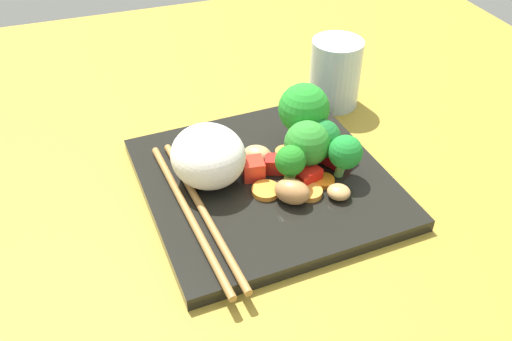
{
  "coord_description": "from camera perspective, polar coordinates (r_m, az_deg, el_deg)",
  "views": [
    {
      "loc": [
        -16.3,
        -43.07,
        38.83
      ],
      "look_at": [
        -1.42,
        -0.98,
        3.45
      ],
      "focal_mm": 38.3,
      "sensor_mm": 36.0,
      "label": 1
    }
  ],
  "objects": [
    {
      "name": "pepper_chunk_1",
      "position": [
        0.59,
        -0.32,
        0.19
      ],
      "size": [
        2.56,
        2.58,
        2.18
      ],
      "primitive_type": "cube",
      "rotation": [
        0.0,
        0.0,
        3.01
      ],
      "color": "red",
      "rests_on": "square_plate"
    },
    {
      "name": "pepper_chunk_4",
      "position": [
        0.6,
        2.01,
        0.66
      ],
      "size": [
        2.73,
        2.49,
        1.8
      ],
      "primitive_type": "cube",
      "rotation": [
        0.0,
        0.0,
        2.76
      ],
      "color": "red",
      "rests_on": "square_plate"
    },
    {
      "name": "drinking_glass",
      "position": [
        0.73,
        8.27,
        10.03
      ],
      "size": [
        6.64,
        6.64,
        9.02
      ],
      "primitive_type": "cylinder",
      "color": "silver",
      "rests_on": "ground_plane"
    },
    {
      "name": "pepper_chunk_0",
      "position": [
        0.61,
        8.55,
        1.65
      ],
      "size": [
        3.92,
        3.77,
        2.19
      ],
      "primitive_type": "cube",
      "rotation": [
        0.0,
        0.0,
        3.64
      ],
      "color": "red",
      "rests_on": "square_plate"
    },
    {
      "name": "chicken_piece_2",
      "position": [
        0.57,
        8.64,
        -2.24
      ],
      "size": [
        3.33,
        3.34,
        1.44
      ],
      "primitive_type": "ellipsoid",
      "rotation": [
        0.0,
        0.0,
        2.35
      ],
      "color": "tan",
      "rests_on": "square_plate"
    },
    {
      "name": "carrot_slice_3",
      "position": [
        0.59,
        7.04,
        -1.05
      ],
      "size": [
        3.17,
        3.17,
        0.49
      ],
      "primitive_type": "cylinder",
      "rotation": [
        0.0,
        0.0,
        4.31
      ],
      "color": "orange",
      "rests_on": "square_plate"
    },
    {
      "name": "broccoli_floret_3",
      "position": [
        0.62,
        5.0,
        6.29
      ],
      "size": [
        5.78,
        5.78,
        7.95
      ],
      "color": "#78B360",
      "rests_on": "square_plate"
    },
    {
      "name": "broccoli_floret_0",
      "position": [
        0.56,
        3.6,
        0.88
      ],
      "size": [
        3.23,
        3.23,
        5.11
      ],
      "color": "#569C3E",
      "rests_on": "square_plate"
    },
    {
      "name": "chicken_piece_0",
      "position": [
        0.56,
        3.79,
        -2.21
      ],
      "size": [
        4.61,
        4.57,
        2.56
      ],
      "primitive_type": "ellipsoid",
      "rotation": [
        0.0,
        0.0,
        5.52
      ],
      "color": "#BA804A",
      "rests_on": "square_plate"
    },
    {
      "name": "broccoli_floret_2",
      "position": [
        0.58,
        9.31,
        1.84
      ],
      "size": [
        3.67,
        3.67,
        5.23
      ],
      "color": "#6BAC51",
      "rests_on": "square_plate"
    },
    {
      "name": "rice_mound",
      "position": [
        0.57,
        -5.02,
        1.53
      ],
      "size": [
        8.54,
        9.09,
        6.33
      ],
      "primitive_type": "ellipsoid",
      "rotation": [
        0.0,
        0.0,
        1.66
      ],
      "color": "white",
      "rests_on": "square_plate"
    },
    {
      "name": "square_plate",
      "position": [
        0.6,
        0.97,
        -1.22
      ],
      "size": [
        26.91,
        26.91,
        1.45
      ],
      "primitive_type": "cube",
      "rotation": [
        0.0,
        0.0,
        0.05
      ],
      "color": "black",
      "rests_on": "ground_plane"
    },
    {
      "name": "broccoli_floret_1",
      "position": [
        0.59,
        5.37,
        2.75
      ],
      "size": [
        5.0,
        5.0,
        5.85
      ],
      "color": "#73B85F",
      "rests_on": "square_plate"
    },
    {
      "name": "chicken_piece_1",
      "position": [
        0.61,
        0.23,
        1.61
      ],
      "size": [
        4.24,
        4.12,
        2.17
      ],
      "primitive_type": "ellipsoid",
      "rotation": [
        0.0,
        0.0,
        5.63
      ],
      "color": "tan",
      "rests_on": "square_plate"
    },
    {
      "name": "carrot_slice_0",
      "position": [
        0.57,
        5.63,
        -2.28
      ],
      "size": [
        3.6,
        3.6,
        0.62
      ],
      "primitive_type": "cylinder",
      "rotation": [
        0.0,
        0.0,
        5.19
      ],
      "color": "orange",
      "rests_on": "square_plate"
    },
    {
      "name": "carrot_slice_1",
      "position": [
        0.62,
        3.1,
        1.87
      ],
      "size": [
        2.73,
        2.73,
        0.57
      ],
      "primitive_type": "cylinder",
      "rotation": [
        0.0,
        0.0,
        1.41
      ],
      "color": "#FC9C37",
      "rests_on": "square_plate"
    },
    {
      "name": "pepper_chunk_3",
      "position": [
        0.59,
        5.06,
        -0.34
      ],
      "size": [
        3.52,
        3.63,
        1.74
      ],
      "primitive_type": "cube",
      "rotation": [
        0.0,
        0.0,
        3.45
      ],
      "color": "red",
      "rests_on": "square_plate"
    },
    {
      "name": "pepper_chunk_2",
      "position": [
        0.64,
        7.35,
        3.17
      ],
      "size": [
        3.54,
        3.34,
        1.23
      ],
      "primitive_type": "cube",
      "rotation": [
        0.0,
        0.0,
        2.62
      ],
      "color": "red",
      "rests_on": "square_plate"
    },
    {
      "name": "carrot_slice_2",
      "position": [
        0.57,
        1.04,
        -2.1
      ],
      "size": [
        3.73,
        3.73,
        0.57
      ],
      "primitive_type": "cylinder",
      "rotation": [
        0.0,
        0.0,
        6.0
      ],
      "color": "orange",
      "rests_on": "square_plate"
    },
    {
      "name": "chopstick_pair",
      "position": [
        0.55,
        -6.38,
        -4.25
      ],
      "size": [
        4.23,
        23.41,
        0.76
      ],
      "rotation": [
        0.0,
        0.0,
        4.8
      ],
      "color": "#A3763D",
      "rests_on": "square_plate"
    },
    {
      "name": "ground_plane",
      "position": [
        0.61,
        0.96,
        -2.47
      ],
      "size": [
        110.0,
        110.0,
        2.0
      ],
      "primitive_type": "cube",
      "color": "olive"
    },
    {
      "name": "broccoli_floret_4",
      "position": [
        0.61,
        6.85,
        3.25
      ],
      "size": [
        4.38,
        4.38,
        5.08
      ],
      "color": "#68AE52",
      "rests_on": "square_plate"
    }
  ]
}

